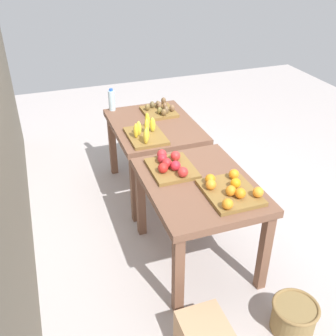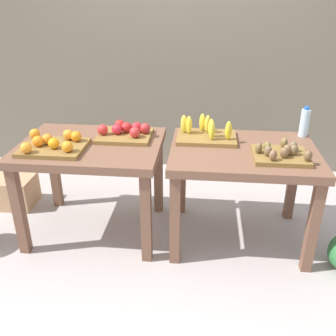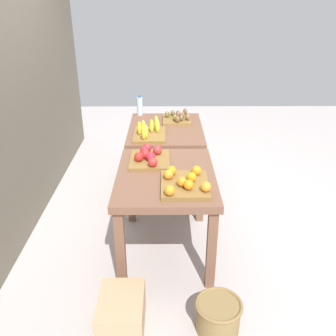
{
  "view_description": "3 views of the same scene",
  "coord_description": "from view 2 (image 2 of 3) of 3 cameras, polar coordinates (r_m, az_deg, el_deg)",
  "views": [
    {
      "loc": [
        -2.84,
        1.06,
        2.38
      ],
      "look_at": [
        0.01,
        0.05,
        0.57
      ],
      "focal_mm": 42.45,
      "sensor_mm": 36.0,
      "label": 1
    },
    {
      "loc": [
        0.27,
        -2.51,
        1.79
      ],
      "look_at": [
        0.02,
        -0.02,
        0.59
      ],
      "focal_mm": 40.24,
      "sensor_mm": 36.0,
      "label": 2
    },
    {
      "loc": [
        -3.21,
        -0.0,
        2.08
      ],
      "look_at": [
        0.02,
        -0.02,
        0.53
      ],
      "focal_mm": 38.91,
      "sensor_mm": 36.0,
      "label": 3
    }
  ],
  "objects": [
    {
      "name": "banana_crate",
      "position": [
        2.85,
        5.76,
        5.17
      ],
      "size": [
        0.44,
        0.32,
        0.17
      ],
      "color": "olive",
      "rests_on": "display_table_right"
    },
    {
      "name": "back_wall",
      "position": [
        3.88,
        1.89,
        21.35
      ],
      "size": [
        4.4,
        0.12,
        3.0
      ],
      "primitive_type": "cube",
      "color": "#6E6554",
      "rests_on": "ground_plane"
    },
    {
      "name": "apple_bin",
      "position": [
        2.89,
        -6.47,
        5.39
      ],
      "size": [
        0.41,
        0.34,
        0.11
      ],
      "color": "olive",
      "rests_on": "display_table_left"
    },
    {
      "name": "display_table_right",
      "position": [
        2.77,
        11.24,
        0.72
      ],
      "size": [
        1.04,
        0.8,
        0.75
      ],
      "color": "brown",
      "rests_on": "ground_plane"
    },
    {
      "name": "ground_plane",
      "position": [
        3.09,
        -0.32,
        -9.71
      ],
      "size": [
        8.0,
        8.0,
        0.0
      ],
      "primitive_type": "plane",
      "color": "#B3AAA8"
    },
    {
      "name": "cardboard_produce_box",
      "position": [
        3.68,
        -22.57,
        -3.25
      ],
      "size": [
        0.4,
        0.3,
        0.27
      ],
      "primitive_type": "cube",
      "color": "tan",
      "rests_on": "ground_plane"
    },
    {
      "name": "water_bottle",
      "position": [
        3.06,
        19.97,
        6.48
      ],
      "size": [
        0.07,
        0.07,
        0.23
      ],
      "color": "silver",
      "rests_on": "display_table_right"
    },
    {
      "name": "display_table_left",
      "position": [
        2.88,
        -11.5,
        1.66
      ],
      "size": [
        1.04,
        0.8,
        0.75
      ],
      "color": "brown",
      "rests_on": "ground_plane"
    },
    {
      "name": "orange_bin",
      "position": [
        2.78,
        -17.03,
        3.43
      ],
      "size": [
        0.46,
        0.38,
        0.11
      ],
      "color": "olive",
      "rests_on": "display_table_left"
    },
    {
      "name": "kiwi_bin",
      "position": [
        2.63,
        16.7,
        2.11
      ],
      "size": [
        0.37,
        0.32,
        0.1
      ],
      "color": "olive",
      "rests_on": "display_table_right"
    }
  ]
}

